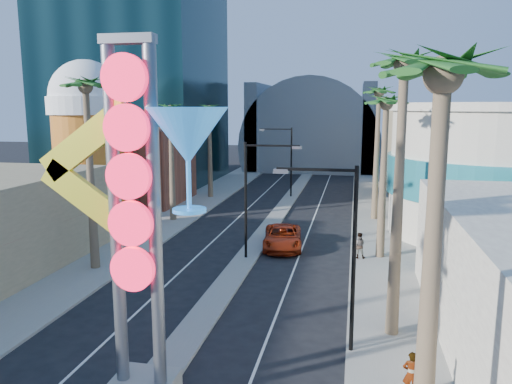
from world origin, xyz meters
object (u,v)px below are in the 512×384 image
(pedestrian_a, at_px, (411,374))
(neon_sign, at_px, (157,200))
(red_pickup, at_px, (283,237))
(pedestrian_b, at_px, (359,245))

(pedestrian_a, bearing_deg, neon_sign, 15.44)
(red_pickup, relative_size, pedestrian_a, 3.49)
(pedestrian_a, bearing_deg, red_pickup, -65.89)
(neon_sign, height_order, red_pickup, neon_sign)
(neon_sign, xyz_separation_m, red_pickup, (1.24, 20.29, -6.49))
(red_pickup, xyz_separation_m, pedestrian_a, (7.26, -18.34, 0.17))
(neon_sign, distance_m, red_pickup, 21.34)
(neon_sign, xyz_separation_m, pedestrian_b, (6.75, 18.38, -6.28))
(pedestrian_a, height_order, pedestrian_b, pedestrian_b)
(neon_sign, relative_size, pedestrian_a, 7.45)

